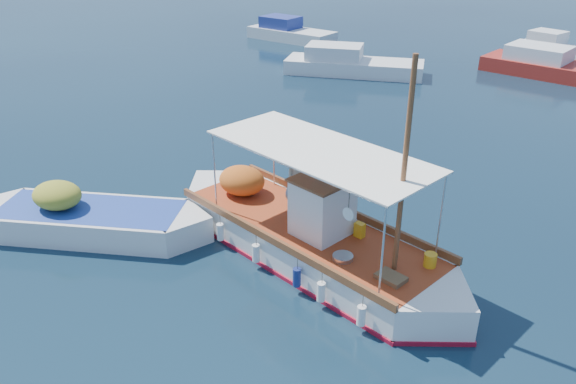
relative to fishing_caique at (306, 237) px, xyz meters
The scene contains 7 objects.
ground 0.99m from the fishing_caique, ahead, with size 160.00×160.00×0.00m, color black.
fishing_caique is the anchor object (origin of this frame).
dinghy 6.27m from the fishing_caique, 160.59° to the right, with size 6.67×3.79×1.75m.
bg_boat_nw 19.30m from the fishing_caique, 110.69° to the left, with size 8.09×4.43×1.80m.
bg_boat_n 23.43m from the fishing_caique, 81.70° to the left, with size 8.48×4.40×1.80m.
bg_boat_far_w 28.64m from the fishing_caique, 120.56° to the left, with size 6.76×3.11×1.80m.
bg_boat_far_n 28.28m from the fishing_caique, 84.29° to the left, with size 5.26×3.55×1.80m.
Camera 1 is at (5.13, -11.25, 8.26)m, focal length 35.00 mm.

